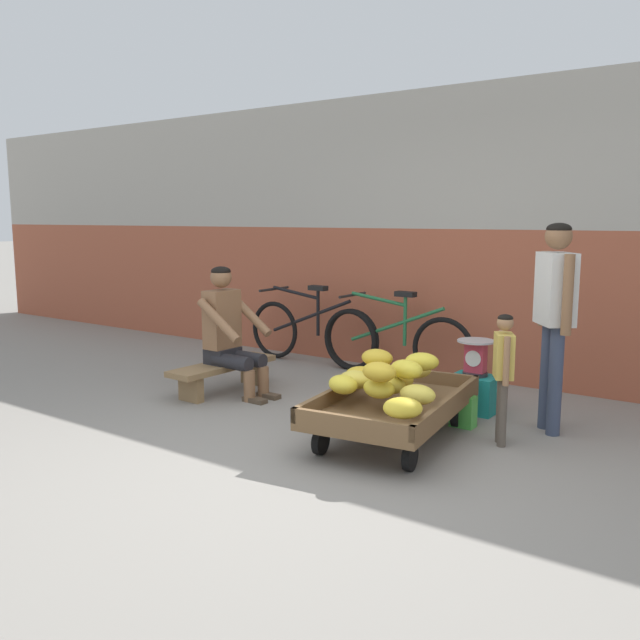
{
  "coord_description": "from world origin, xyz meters",
  "views": [
    {
      "loc": [
        2.41,
        -3.16,
        1.57
      ],
      "look_at": [
        -0.65,
        1.17,
        0.75
      ],
      "focal_mm": 37.49,
      "sensor_mm": 36.0,
      "label": 1
    }
  ],
  "objects_px": {
    "bicycle_far_left": "(395,341)",
    "customer_child": "(503,365)",
    "bicycle_near_left": "(310,332)",
    "customer_adult": "(555,304)",
    "banana_cart": "(393,407)",
    "shopping_bag": "(463,411)",
    "weighing_scale": "(476,357)",
    "vendor_seated": "(229,331)",
    "low_bench": "(223,370)",
    "plastic_crate": "(474,394)"
  },
  "relations": [
    {
      "from": "low_bench",
      "to": "vendor_seated",
      "type": "height_order",
      "value": "vendor_seated"
    },
    {
      "from": "bicycle_far_left",
      "to": "vendor_seated",
      "type": "bearing_deg",
      "value": -121.46
    },
    {
      "from": "customer_adult",
      "to": "customer_child",
      "type": "bearing_deg",
      "value": -111.37
    },
    {
      "from": "banana_cart",
      "to": "weighing_scale",
      "type": "xyz_separation_m",
      "value": [
        0.2,
        0.99,
        0.21
      ]
    },
    {
      "from": "weighing_scale",
      "to": "bicycle_far_left",
      "type": "bearing_deg",
      "value": 147.58
    },
    {
      "from": "banana_cart",
      "to": "shopping_bag",
      "type": "bearing_deg",
      "value": 63.02
    },
    {
      "from": "low_bench",
      "to": "plastic_crate",
      "type": "height_order",
      "value": "plastic_crate"
    },
    {
      "from": "vendor_seated",
      "to": "plastic_crate",
      "type": "bearing_deg",
      "value": 19.89
    },
    {
      "from": "customer_child",
      "to": "shopping_bag",
      "type": "bearing_deg",
      "value": 149.41
    },
    {
      "from": "vendor_seated",
      "to": "shopping_bag",
      "type": "xyz_separation_m",
      "value": [
        2.1,
        0.3,
        -0.45
      ]
    },
    {
      "from": "bicycle_near_left",
      "to": "customer_child",
      "type": "bearing_deg",
      "value": -27.07
    },
    {
      "from": "banana_cart",
      "to": "bicycle_far_left",
      "type": "height_order",
      "value": "bicycle_far_left"
    },
    {
      "from": "low_bench",
      "to": "bicycle_near_left",
      "type": "relative_size",
      "value": 0.67
    },
    {
      "from": "plastic_crate",
      "to": "bicycle_far_left",
      "type": "height_order",
      "value": "bicycle_far_left"
    },
    {
      "from": "weighing_scale",
      "to": "vendor_seated",
      "type": "bearing_deg",
      "value": -160.14
    },
    {
      "from": "banana_cart",
      "to": "plastic_crate",
      "type": "bearing_deg",
      "value": 78.47
    },
    {
      "from": "banana_cart",
      "to": "customer_adult",
      "type": "height_order",
      "value": "customer_adult"
    },
    {
      "from": "customer_child",
      "to": "plastic_crate",
      "type": "bearing_deg",
      "value": 125.48
    },
    {
      "from": "bicycle_near_left",
      "to": "customer_adult",
      "type": "distance_m",
      "value": 2.99
    },
    {
      "from": "customer_adult",
      "to": "shopping_bag",
      "type": "relative_size",
      "value": 6.38
    },
    {
      "from": "customer_adult",
      "to": "bicycle_far_left",
      "type": "bearing_deg",
      "value": 153.74
    },
    {
      "from": "weighing_scale",
      "to": "shopping_bag",
      "type": "bearing_deg",
      "value": -78.43
    },
    {
      "from": "low_bench",
      "to": "shopping_bag",
      "type": "xyz_separation_m",
      "value": [
        2.18,
        0.3,
        -0.08
      ]
    },
    {
      "from": "vendor_seated",
      "to": "low_bench",
      "type": "bearing_deg",
      "value": 178.82
    },
    {
      "from": "bicycle_near_left",
      "to": "shopping_bag",
      "type": "xyz_separation_m",
      "value": [
        2.24,
        -1.11,
        -0.23
      ]
    },
    {
      "from": "shopping_bag",
      "to": "bicycle_far_left",
      "type": "bearing_deg",
      "value": 136.82
    },
    {
      "from": "low_bench",
      "to": "shopping_bag",
      "type": "bearing_deg",
      "value": 7.83
    },
    {
      "from": "banana_cart",
      "to": "shopping_bag",
      "type": "xyz_separation_m",
      "value": [
        0.29,
        0.57,
        -0.12
      ]
    },
    {
      "from": "vendor_seated",
      "to": "plastic_crate",
      "type": "height_order",
      "value": "vendor_seated"
    },
    {
      "from": "plastic_crate",
      "to": "customer_adult",
      "type": "height_order",
      "value": "customer_adult"
    },
    {
      "from": "banana_cart",
      "to": "customer_child",
      "type": "bearing_deg",
      "value": 27.65
    },
    {
      "from": "low_bench",
      "to": "weighing_scale",
      "type": "distance_m",
      "value": 2.23
    },
    {
      "from": "vendor_seated",
      "to": "bicycle_far_left",
      "type": "relative_size",
      "value": 0.69
    },
    {
      "from": "banana_cart",
      "to": "bicycle_near_left",
      "type": "xyz_separation_m",
      "value": [
        -1.95,
        1.68,
        0.11
      ]
    },
    {
      "from": "bicycle_far_left",
      "to": "customer_child",
      "type": "height_order",
      "value": "customer_child"
    },
    {
      "from": "low_bench",
      "to": "weighing_scale",
      "type": "bearing_deg",
      "value": 19.04
    },
    {
      "from": "low_bench",
      "to": "bicycle_near_left",
      "type": "xyz_separation_m",
      "value": [
        -0.05,
        1.41,
        0.15
      ]
    },
    {
      "from": "banana_cart",
      "to": "customer_adult",
      "type": "relative_size",
      "value": 1.0
    },
    {
      "from": "banana_cart",
      "to": "low_bench",
      "type": "bearing_deg",
      "value": 171.98
    },
    {
      "from": "low_bench",
      "to": "bicycle_far_left",
      "type": "distance_m",
      "value": 1.74
    },
    {
      "from": "customer_child",
      "to": "weighing_scale",
      "type": "bearing_deg",
      "value": 125.53
    },
    {
      "from": "banana_cart",
      "to": "bicycle_near_left",
      "type": "distance_m",
      "value": 2.58
    },
    {
      "from": "plastic_crate",
      "to": "bicycle_near_left",
      "type": "relative_size",
      "value": 0.22
    },
    {
      "from": "weighing_scale",
      "to": "shopping_bag",
      "type": "distance_m",
      "value": 0.55
    },
    {
      "from": "bicycle_near_left",
      "to": "customer_child",
      "type": "distance_m",
      "value": 2.94
    },
    {
      "from": "low_bench",
      "to": "weighing_scale",
      "type": "height_order",
      "value": "weighing_scale"
    },
    {
      "from": "customer_adult",
      "to": "customer_child",
      "type": "relative_size",
      "value": 1.67
    },
    {
      "from": "low_bench",
      "to": "bicycle_near_left",
      "type": "height_order",
      "value": "bicycle_near_left"
    },
    {
      "from": "plastic_crate",
      "to": "weighing_scale",
      "type": "bearing_deg",
      "value": -90.0
    },
    {
      "from": "bicycle_near_left",
      "to": "customer_adult",
      "type": "relative_size",
      "value": 1.09
    }
  ]
}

